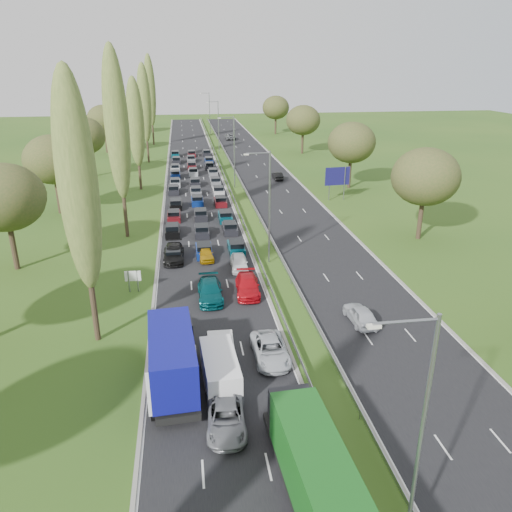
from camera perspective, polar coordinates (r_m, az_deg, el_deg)
ground at (r=89.28m, az=-2.57°, el=8.13°), size 260.00×260.00×0.00m
near_carriageway at (r=91.32m, az=-7.00°, el=8.29°), size 10.50×215.00×0.04m
far_carriageway at (r=92.59m, az=1.47°, el=8.62°), size 10.50×215.00×0.04m
central_reservation at (r=91.59m, az=-2.74°, el=8.82°), size 2.36×215.00×0.32m
lamp_columns at (r=86.15m, az=-2.50°, el=11.72°), size 0.18×140.18×12.00m
poplar_row at (r=75.45m, az=-14.34°, el=14.65°), size 2.80×127.80×22.44m
woodland_left at (r=72.50m, az=-22.77°, el=9.65°), size 8.00×166.00×11.10m
woodland_right at (r=79.43m, az=12.82°, el=11.64°), size 8.00×153.00×11.10m
traffic_queue_fill at (r=86.54m, az=-6.92°, el=7.87°), size 9.05×69.32×0.80m
near_car_2 at (r=39.30m, az=-9.81°, el=-8.84°), size 2.70×5.45×1.49m
near_car_3 at (r=55.20m, az=-9.38°, el=0.32°), size 2.25×5.42×1.57m
near_car_6 at (r=30.97m, az=-3.43°, el=-17.93°), size 2.57×5.11×1.39m
near_car_7 at (r=45.77m, az=-5.27°, el=-3.99°), size 2.21×5.42×1.57m
near_car_8 at (r=54.97m, az=-5.77°, el=0.29°), size 1.81×4.01×1.34m
near_car_9 at (r=30.97m, az=4.21°, el=-17.99°), size 1.47×4.16×1.37m
near_car_10 at (r=36.93m, az=1.65°, el=-10.67°), size 2.48×5.24×1.45m
near_car_11 at (r=46.68m, az=-0.98°, el=-3.40°), size 2.46×5.40×1.53m
near_car_12 at (r=52.08m, az=-1.94°, el=-0.75°), size 1.89×4.37×1.47m
far_car_0 at (r=42.50m, az=11.86°, el=-6.53°), size 2.00×4.50×1.51m
far_car_1 at (r=93.21m, az=2.47°, el=9.15°), size 1.55×4.24×1.39m
far_car_2 at (r=144.08m, az=-2.96°, el=13.49°), size 2.73×5.77×1.59m
blue_lorry at (r=34.05m, az=-9.50°, el=-11.15°), size 2.79×10.05×4.25m
green_lorry at (r=25.37m, az=7.32°, el=-24.55°), size 2.49×13.44×3.98m
white_van_front at (r=35.89m, az=-4.01°, el=-11.35°), size 1.81×4.63×1.86m
white_van_rear at (r=34.31m, az=-4.15°, el=-12.67°), size 2.19×5.58×2.24m
info_sign at (r=48.19m, az=-13.88°, el=-2.48°), size 1.50×0.17×2.10m
direction_sign at (r=79.20m, az=9.28°, el=8.83°), size 3.99×0.46×5.20m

